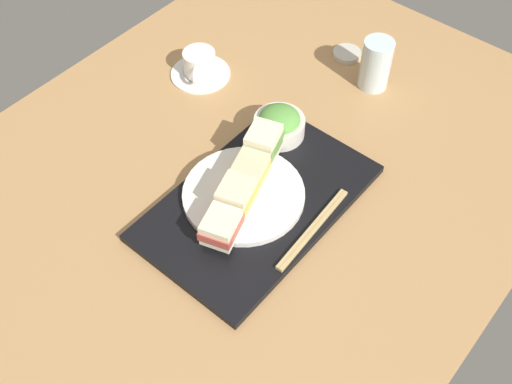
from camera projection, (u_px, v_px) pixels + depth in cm
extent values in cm
cube|color=tan|center=(232.00, 192.00, 118.57)|extent=(140.00, 100.00, 3.00)
cube|color=black|center=(257.00, 202.00, 114.22)|extent=(43.09, 26.76, 1.53)
cylinder|color=white|center=(244.00, 194.00, 113.61)|extent=(22.32, 22.32, 1.26)
cube|color=#EFE5C1|center=(222.00, 232.00, 106.72)|extent=(7.74, 7.20, 1.43)
cube|color=#B74C42|center=(221.00, 227.00, 105.46)|extent=(8.30, 7.61, 1.80)
cube|color=#EFE5C1|center=(221.00, 221.00, 104.19)|extent=(7.74, 7.20, 1.43)
cube|color=beige|center=(236.00, 203.00, 110.54)|extent=(7.74, 7.20, 1.63)
cube|color=gold|center=(236.00, 196.00, 109.00)|extent=(8.15, 7.60, 2.30)
cube|color=beige|center=(236.00, 189.00, 107.46)|extent=(7.74, 7.20, 1.63)
cube|color=beige|center=(250.00, 177.00, 114.56)|extent=(7.74, 7.20, 1.28)
cube|color=gold|center=(250.00, 171.00, 113.23)|extent=(8.07, 7.38, 2.12)
cube|color=beige|center=(250.00, 164.00, 111.90)|extent=(7.74, 7.20, 1.28)
cube|color=#EFE5C1|center=(263.00, 151.00, 118.28)|extent=(7.74, 7.20, 1.70)
cube|color=#669347|center=(263.00, 143.00, 116.57)|extent=(8.28, 7.62, 2.67)
cube|color=#EFE5C1|center=(264.00, 135.00, 114.86)|extent=(7.74, 7.20, 1.70)
cylinder|color=silver|center=(279.00, 127.00, 122.45)|extent=(10.07, 10.07, 3.88)
ellipsoid|color=#5B9E42|center=(279.00, 120.00, 120.93)|extent=(8.17, 8.17, 4.49)
cube|color=tan|center=(315.00, 230.00, 109.06)|extent=(20.76, 1.84, 0.70)
cube|color=tan|center=(311.00, 228.00, 109.30)|extent=(20.76, 1.84, 0.70)
cylinder|color=white|center=(200.00, 73.00, 136.96)|extent=(13.07, 13.07, 0.80)
cylinder|color=white|center=(200.00, 62.00, 134.64)|extent=(7.04, 7.04, 5.14)
cylinder|color=black|center=(199.00, 54.00, 132.94)|extent=(6.48, 6.48, 0.40)
torus|color=white|center=(195.00, 75.00, 132.10)|extent=(3.58, 2.56, 3.68)
cylinder|color=silver|center=(376.00, 64.00, 130.84)|extent=(6.42, 6.42, 11.26)
cylinder|color=beige|center=(347.00, 54.00, 140.65)|extent=(6.33, 6.33, 1.24)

